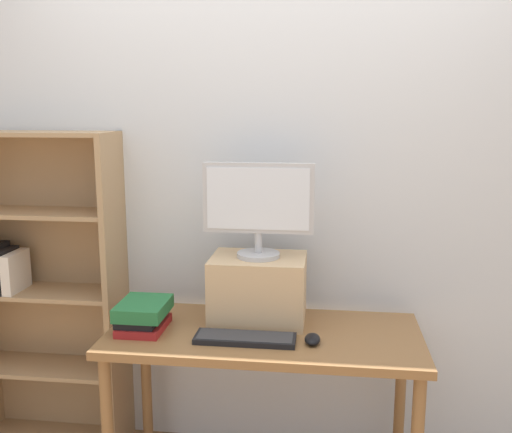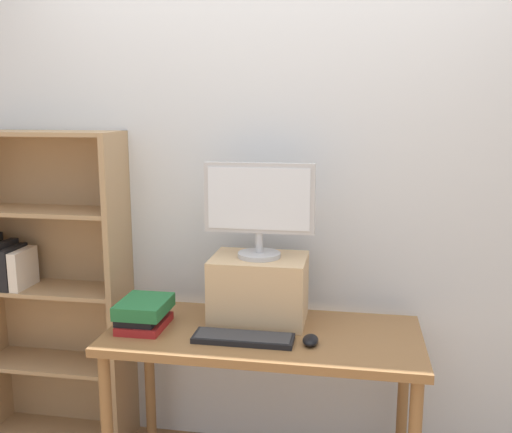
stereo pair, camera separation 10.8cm
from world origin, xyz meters
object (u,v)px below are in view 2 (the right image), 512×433
(riser_box, at_px, (259,289))
(computer_mouse, at_px, (311,340))
(bookshelf_unit, at_px, (49,285))
(computer_monitor, at_px, (259,205))
(keyboard, at_px, (243,338))
(desk, at_px, (263,352))
(book_stack, at_px, (144,313))

(riser_box, distance_m, computer_mouse, 0.37)
(bookshelf_unit, height_order, computer_monitor, bookshelf_unit)
(bookshelf_unit, relative_size, riser_box, 3.78)
(keyboard, bearing_deg, computer_mouse, 2.47)
(desk, distance_m, computer_mouse, 0.26)
(computer_monitor, distance_m, computer_mouse, 0.61)
(desk, height_order, computer_mouse, computer_mouse)
(desk, relative_size, book_stack, 5.35)
(desk, distance_m, riser_box, 0.28)
(book_stack, bearing_deg, desk, 4.70)
(desk, xyz_separation_m, computer_mouse, (0.21, -0.10, 0.11))
(riser_box, height_order, computer_monitor, computer_monitor)
(computer_monitor, bearing_deg, computer_mouse, -43.12)
(computer_mouse, bearing_deg, keyboard, -177.53)
(computer_mouse, bearing_deg, bookshelf_unit, 164.83)
(bookshelf_unit, relative_size, book_stack, 6.33)
(bookshelf_unit, xyz_separation_m, book_stack, (0.62, -0.31, 0.01))
(bookshelf_unit, distance_m, book_stack, 0.69)
(computer_monitor, distance_m, book_stack, 0.69)
(keyboard, xyz_separation_m, book_stack, (-0.45, 0.07, 0.05))
(desk, bearing_deg, book_stack, -175.30)
(computer_mouse, distance_m, book_stack, 0.73)
(book_stack, bearing_deg, riser_box, 20.39)
(book_stack, bearing_deg, computer_mouse, -4.58)
(computer_monitor, bearing_deg, riser_box, 90.00)
(bookshelf_unit, distance_m, computer_monitor, 1.20)
(desk, height_order, computer_monitor, computer_monitor)
(riser_box, height_order, book_stack, riser_box)
(riser_box, bearing_deg, book_stack, -159.61)
(desk, bearing_deg, keyboard, -120.00)
(computer_monitor, bearing_deg, keyboard, -95.46)
(bookshelf_unit, xyz_separation_m, computer_mouse, (1.35, -0.36, -0.04))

